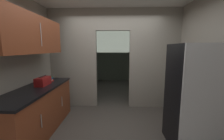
# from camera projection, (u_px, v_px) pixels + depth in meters

# --- Properties ---
(ground) EXTENTS (20.00, 20.00, 0.00)m
(ground) POSITION_uv_depth(u_px,v_px,m) (112.00, 135.00, 2.71)
(ground) COLOR #47423D
(kitchen_partition) EXTENTS (3.53, 0.12, 2.68)m
(kitchen_partition) POSITION_uv_depth(u_px,v_px,m) (114.00, 57.00, 3.89)
(kitchen_partition) COLOR #9E998C
(kitchen_partition) RESTS_ON ground
(adjoining_room_shell) EXTENTS (3.53, 3.44, 2.68)m
(adjoining_room_shell) POSITION_uv_depth(u_px,v_px,m) (115.00, 55.00, 6.15)
(adjoining_room_shell) COLOR gray
(adjoining_room_shell) RESTS_ON ground
(refrigerator) EXTENTS (0.72, 0.75, 1.71)m
(refrigerator) POSITION_uv_depth(u_px,v_px,m) (194.00, 97.00, 2.30)
(refrigerator) COLOR black
(refrigerator) RESTS_ON ground
(lower_cabinet_run) EXTENTS (0.65, 1.96, 0.89)m
(lower_cabinet_run) POSITION_uv_depth(u_px,v_px,m) (37.00, 111.00, 2.73)
(lower_cabinet_run) COLOR brown
(lower_cabinet_run) RESTS_ON ground
(upper_cabinet_counterside) EXTENTS (0.36, 1.76, 0.67)m
(upper_cabinet_counterside) POSITION_uv_depth(u_px,v_px,m) (31.00, 35.00, 2.52)
(upper_cabinet_counterside) COLOR brown
(boombox) EXTENTS (0.19, 0.35, 0.19)m
(boombox) POSITION_uv_depth(u_px,v_px,m) (43.00, 81.00, 2.88)
(boombox) COLOR maroon
(boombox) RESTS_ON lower_cabinet_run
(book_stack) EXTENTS (0.15, 0.17, 0.12)m
(book_stack) POSITION_uv_depth(u_px,v_px,m) (49.00, 79.00, 3.18)
(book_stack) COLOR red
(book_stack) RESTS_ON lower_cabinet_run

